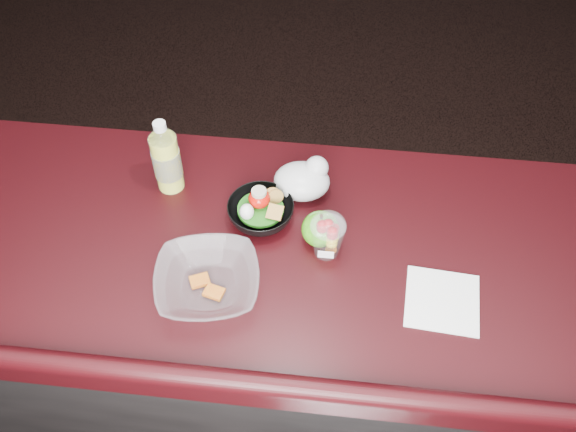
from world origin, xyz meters
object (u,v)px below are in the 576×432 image
object	(u,v)px
takeout_bowl	(208,282)
lemonade_bottle	(167,161)
green_apple	(321,229)
snack_bowl	(260,211)
fruit_cup	(327,235)

from	to	relation	value
takeout_bowl	lemonade_bottle	bearing A→B (deg)	117.11
lemonade_bottle	green_apple	distance (m)	0.41
green_apple	lemonade_bottle	bearing A→B (deg)	161.00
lemonade_bottle	green_apple	world-z (taller)	lemonade_bottle
lemonade_bottle	snack_bowl	size ratio (longest dim) A/B	1.16
fruit_cup	green_apple	world-z (taller)	fruit_cup
lemonade_bottle	takeout_bowl	size ratio (longest dim) A/B	0.79
green_apple	takeout_bowl	size ratio (longest dim) A/B	0.35
fruit_cup	snack_bowl	size ratio (longest dim) A/B	0.65
takeout_bowl	green_apple	bearing A→B (deg)	34.78
lemonade_bottle	green_apple	size ratio (longest dim) A/B	2.26
lemonade_bottle	takeout_bowl	xyz separation A→B (m)	(0.15, -0.30, -0.06)
lemonade_bottle	takeout_bowl	distance (m)	0.34
fruit_cup	green_apple	distance (m)	0.04
lemonade_bottle	fruit_cup	xyz separation A→B (m)	(0.41, -0.16, -0.03)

